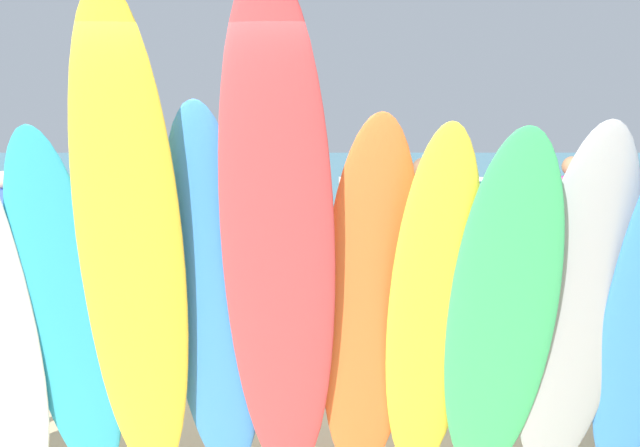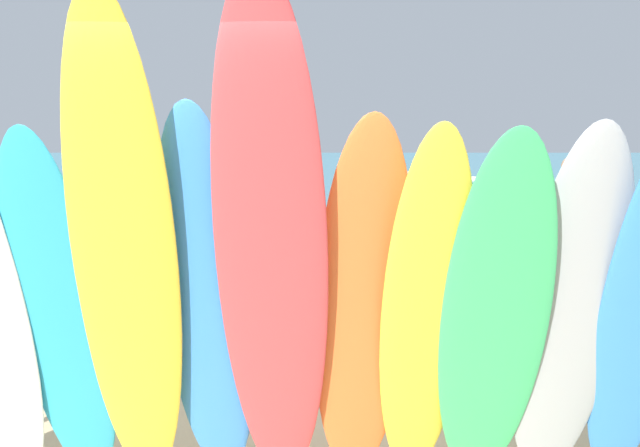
# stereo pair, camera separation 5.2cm
# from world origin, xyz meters

# --- Properties ---
(ground) EXTENTS (60.00, 60.00, 0.00)m
(ground) POSITION_xyz_m (0.00, 14.00, 0.00)
(ground) COLOR tan
(ocean_water) EXTENTS (60.00, 40.00, 0.02)m
(ocean_water) POSITION_xyz_m (0.00, 30.29, 0.01)
(ocean_water) COLOR teal
(ocean_water) RESTS_ON ground
(surfboard_rack) EXTENTS (4.62, 0.07, 0.69)m
(surfboard_rack) POSITION_xyz_m (0.00, 0.00, 0.57)
(surfboard_rack) COLOR brown
(surfboard_rack) RESTS_ON ground
(surfboard_teal_2) EXTENTS (0.53, 0.77, 2.08)m
(surfboard_teal_2) POSITION_xyz_m (-1.34, -0.60, 1.04)
(surfboard_teal_2) COLOR #289EC6
(surfboard_teal_2) RESTS_ON ground
(surfboard_yellow_3) EXTENTS (0.57, 0.96, 2.69)m
(surfboard_yellow_3) POSITION_xyz_m (-0.95, -0.71, 1.34)
(surfboard_yellow_3) COLOR yellow
(surfboard_yellow_3) RESTS_ON ground
(surfboard_blue_4) EXTENTS (0.55, 0.78, 2.20)m
(surfboard_blue_4) POSITION_xyz_m (-0.58, -0.55, 1.10)
(surfboard_blue_4) COLOR #337AD1
(surfboard_blue_4) RESTS_ON ground
(surfboard_red_5) EXTENTS (0.63, 1.01, 2.77)m
(surfboard_red_5) POSITION_xyz_m (-0.22, -0.73, 1.38)
(surfboard_red_5) COLOR #D13D42
(surfboard_red_5) RESTS_ON ground
(surfboard_orange_6) EXTENTS (0.58, 0.75, 2.14)m
(surfboard_orange_6) POSITION_xyz_m (0.25, -0.54, 1.07)
(surfboard_orange_6) COLOR orange
(surfboard_orange_6) RESTS_ON ground
(surfboard_yellow_7) EXTENTS (0.49, 0.87, 2.10)m
(surfboard_yellow_7) POSITION_xyz_m (0.57, -0.60, 1.05)
(surfboard_yellow_7) COLOR yellow
(surfboard_yellow_7) RESTS_ON ground
(surfboard_green_8) EXTENTS (0.58, 0.84, 2.08)m
(surfboard_green_8) POSITION_xyz_m (0.92, -0.64, 1.04)
(surfboard_green_8) COLOR #38B266
(surfboard_green_8) RESTS_ON ground
(surfboard_grey_9) EXTENTS (0.57, 0.73, 2.11)m
(surfboard_grey_9) POSITION_xyz_m (1.33, -0.57, 1.05)
(surfboard_grey_9) COLOR #999EA3
(surfboard_grey_9) RESTS_ON ground
(beachgoer_midbeach) EXTENTS (0.41, 0.45, 1.51)m
(beachgoer_midbeach) POSITION_xyz_m (0.51, 6.21, 0.87)
(beachgoer_midbeach) COLOR beige
(beachgoer_midbeach) RESTS_ON ground
(beachgoer_strolling) EXTENTS (0.56, 0.42, 1.72)m
(beachgoer_strolling) POSITION_xyz_m (1.12, 3.47, 0.99)
(beachgoer_strolling) COLOR brown
(beachgoer_strolling) RESTS_ON ground
(beachgoer_photographing) EXTENTS (0.45, 0.57, 1.71)m
(beachgoer_photographing) POSITION_xyz_m (2.94, 3.99, 0.99)
(beachgoer_photographing) COLOR #9E704C
(beachgoer_photographing) RESTS_ON ground
(beachgoer_near_rack) EXTENTS (0.48, 0.40, 1.54)m
(beachgoer_near_rack) POSITION_xyz_m (-3.70, 4.06, 0.89)
(beachgoer_near_rack) COLOR beige
(beachgoer_near_rack) RESTS_ON ground
(beachgoer_by_water) EXTENTS (0.59, 0.25, 1.56)m
(beachgoer_by_water) POSITION_xyz_m (1.63, 6.98, 0.90)
(beachgoer_by_water) COLOR beige
(beachgoer_by_water) RESTS_ON ground
(distant_boat) EXTENTS (3.58, 0.89, 0.28)m
(distant_boat) POSITION_xyz_m (4.78, 21.32, 0.13)
(distant_boat) COLOR silver
(distant_boat) RESTS_ON ground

